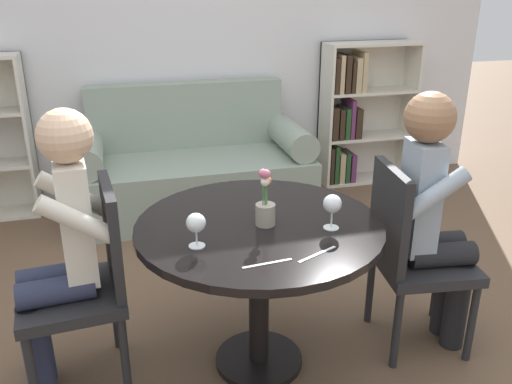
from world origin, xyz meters
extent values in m
plane|color=brown|center=(0.00, 0.00, 0.00)|extent=(16.00, 16.00, 0.00)
cube|color=silver|center=(0.00, 2.30, 1.35)|extent=(5.20, 0.05, 2.70)
cylinder|color=black|center=(0.00, 0.00, 0.69)|extent=(1.04, 1.04, 0.03)
cylinder|color=black|center=(0.00, 0.00, 0.35)|extent=(0.09, 0.09, 0.65)
cylinder|color=black|center=(0.00, 0.00, 0.01)|extent=(0.40, 0.40, 0.03)
cube|color=gray|center=(0.00, 1.83, 0.21)|extent=(1.71, 0.80, 0.42)
cube|color=gray|center=(0.00, 2.15, 0.67)|extent=(1.49, 0.16, 0.50)
cylinder|color=gray|center=(-0.75, 1.83, 0.53)|extent=(0.22, 0.72, 0.22)
cylinder|color=gray|center=(0.75, 1.83, 0.53)|extent=(0.22, 0.72, 0.22)
cube|color=silver|center=(-1.15, 2.12, 0.59)|extent=(0.02, 0.28, 1.18)
cube|color=silver|center=(1.53, 2.24, 0.59)|extent=(0.79, 0.02, 1.18)
cube|color=silver|center=(1.15, 2.12, 0.59)|extent=(0.02, 0.28, 1.18)
cube|color=silver|center=(1.91, 2.12, 0.59)|extent=(0.02, 0.28, 1.18)
cube|color=silver|center=(1.53, 2.12, 0.01)|extent=(0.74, 0.28, 0.02)
cube|color=silver|center=(1.53, 2.12, 0.40)|extent=(0.74, 0.28, 0.02)
cube|color=silver|center=(1.53, 2.12, 0.78)|extent=(0.74, 0.28, 0.02)
cube|color=silver|center=(1.53, 2.12, 1.17)|extent=(0.74, 0.28, 0.02)
cube|color=#332319|center=(1.19, 2.11, 0.18)|extent=(0.03, 0.23, 0.31)
cube|color=#234723|center=(1.23, 2.11, 0.19)|extent=(0.03, 0.23, 0.33)
cube|color=tan|center=(1.28, 2.11, 0.15)|extent=(0.05, 0.23, 0.26)
cube|color=#234723|center=(1.33, 2.11, 0.15)|extent=(0.04, 0.23, 0.26)
cube|color=#602D5B|center=(1.39, 2.11, 0.14)|extent=(0.04, 0.23, 0.24)
cube|color=#332319|center=(1.20, 2.11, 0.54)|extent=(0.05, 0.23, 0.27)
cube|color=#332319|center=(1.26, 2.11, 0.53)|extent=(0.04, 0.23, 0.25)
cube|color=#234723|center=(1.31, 2.11, 0.54)|extent=(0.04, 0.23, 0.26)
cube|color=#602D5B|center=(1.35, 2.11, 0.57)|extent=(0.03, 0.23, 0.32)
cube|color=#332319|center=(1.41, 2.11, 0.53)|extent=(0.05, 0.23, 0.25)
cube|color=#332319|center=(1.19, 2.11, 0.93)|extent=(0.04, 0.23, 0.28)
cube|color=tan|center=(1.23, 2.11, 0.94)|extent=(0.04, 0.23, 0.30)
cube|color=#332319|center=(1.29, 2.11, 0.94)|extent=(0.04, 0.23, 0.30)
cube|color=#332319|center=(1.33, 2.11, 0.91)|extent=(0.03, 0.23, 0.25)
cube|color=tan|center=(1.38, 2.11, 0.93)|extent=(0.05, 0.23, 0.28)
cube|color=tan|center=(1.43, 2.11, 0.95)|extent=(0.04, 0.23, 0.32)
cylinder|color=#232326|center=(-0.98, 0.26, 0.20)|extent=(0.04, 0.04, 0.40)
cylinder|color=#232326|center=(-0.95, -0.10, 0.20)|extent=(0.04, 0.04, 0.40)
cylinder|color=#232326|center=(-0.62, 0.29, 0.20)|extent=(0.04, 0.04, 0.40)
cylinder|color=#232326|center=(-0.59, -0.07, 0.20)|extent=(0.04, 0.04, 0.40)
cube|color=#232326|center=(-0.79, 0.10, 0.42)|extent=(0.45, 0.45, 0.05)
cube|color=#232326|center=(-0.60, 0.11, 0.68)|extent=(0.07, 0.38, 0.45)
cylinder|color=#232326|center=(0.94, -0.23, 0.20)|extent=(0.04, 0.04, 0.40)
cylinder|color=#232326|center=(0.99, 0.12, 0.20)|extent=(0.04, 0.04, 0.40)
cylinder|color=#232326|center=(0.59, -0.19, 0.20)|extent=(0.04, 0.04, 0.40)
cylinder|color=#232326|center=(0.63, 0.17, 0.20)|extent=(0.04, 0.04, 0.40)
cube|color=#232326|center=(0.79, -0.03, 0.42)|extent=(0.47, 0.47, 0.05)
cube|color=#232326|center=(0.60, -0.01, 0.68)|extent=(0.09, 0.38, 0.45)
cylinder|color=#282D47|center=(-0.95, 0.13, 0.23)|extent=(0.11, 0.11, 0.45)
cylinder|color=#282D47|center=(-0.94, 0.02, 0.23)|extent=(0.11, 0.11, 0.45)
cylinder|color=#282D47|center=(-0.84, 0.14, 0.50)|extent=(0.31, 0.14, 0.11)
cylinder|color=#282D47|center=(-0.83, 0.03, 0.50)|extent=(0.31, 0.14, 0.11)
cube|color=silver|center=(-0.73, 0.10, 0.76)|extent=(0.14, 0.21, 0.50)
cylinder|color=silver|center=(-0.74, 0.23, 0.83)|extent=(0.29, 0.09, 0.23)
cylinder|color=silver|center=(-0.72, -0.04, 0.83)|extent=(0.29, 0.09, 0.23)
sphere|color=beige|center=(-0.73, 0.10, 1.11)|extent=(0.21, 0.21, 0.21)
cylinder|color=black|center=(0.94, -0.11, 0.23)|extent=(0.11, 0.11, 0.45)
cylinder|color=black|center=(0.95, -0.01, 0.23)|extent=(0.11, 0.11, 0.45)
cylinder|color=black|center=(0.83, -0.10, 0.50)|extent=(0.31, 0.15, 0.11)
cylinder|color=black|center=(0.84, 0.01, 0.50)|extent=(0.31, 0.15, 0.11)
cube|color=#93A3B2|center=(0.73, -0.03, 0.76)|extent=(0.14, 0.21, 0.51)
cylinder|color=#93A3B2|center=(0.71, -0.17, 0.83)|extent=(0.29, 0.11, 0.23)
cylinder|color=#93A3B2|center=(0.74, 0.10, 0.83)|extent=(0.29, 0.11, 0.23)
sphere|color=#936B4C|center=(0.73, -0.03, 1.12)|extent=(0.22, 0.22, 0.22)
cylinder|color=white|center=(-0.28, -0.14, 0.71)|extent=(0.06, 0.06, 0.00)
cylinder|color=white|center=(-0.28, -0.14, 0.75)|extent=(0.01, 0.01, 0.06)
sphere|color=white|center=(-0.28, -0.14, 0.81)|extent=(0.08, 0.08, 0.08)
sphere|color=#E58E75|center=(-0.28, -0.14, 0.80)|extent=(0.05, 0.05, 0.05)
cylinder|color=white|center=(0.27, -0.12, 0.71)|extent=(0.06, 0.06, 0.00)
cylinder|color=white|center=(0.27, -0.12, 0.75)|extent=(0.01, 0.01, 0.07)
sphere|color=white|center=(0.27, -0.12, 0.82)|extent=(0.08, 0.08, 0.08)
sphere|color=#E58E75|center=(0.27, -0.12, 0.81)|extent=(0.05, 0.05, 0.05)
cylinder|color=#9E9384|center=(0.02, -0.02, 0.76)|extent=(0.08, 0.08, 0.09)
cylinder|color=#4C7A42|center=(0.02, -0.03, 0.87)|extent=(0.00, 0.00, 0.13)
sphere|color=#D16684|center=(0.02, -0.03, 0.94)|extent=(0.04, 0.04, 0.04)
cylinder|color=#4C7A42|center=(0.02, -0.02, 0.85)|extent=(0.00, 0.00, 0.10)
sphere|color=silver|center=(0.02, -0.02, 0.90)|extent=(0.04, 0.04, 0.04)
cylinder|color=#4C7A42|center=(0.03, -0.01, 0.85)|extent=(0.01, 0.00, 0.10)
sphere|color=#E07F4C|center=(0.03, -0.01, 0.90)|extent=(0.04, 0.04, 0.04)
cylinder|color=#4C7A42|center=(0.01, -0.02, 0.87)|extent=(0.01, 0.00, 0.14)
sphere|color=#D16684|center=(0.01, -0.02, 0.94)|extent=(0.04, 0.04, 0.04)
cube|color=silver|center=(-0.06, -0.34, 0.71)|extent=(0.19, 0.03, 0.00)
cube|color=silver|center=(0.14, -0.32, 0.71)|extent=(0.18, 0.09, 0.00)
camera|label=1|loc=(-0.54, -1.97, 1.67)|focal=38.00mm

